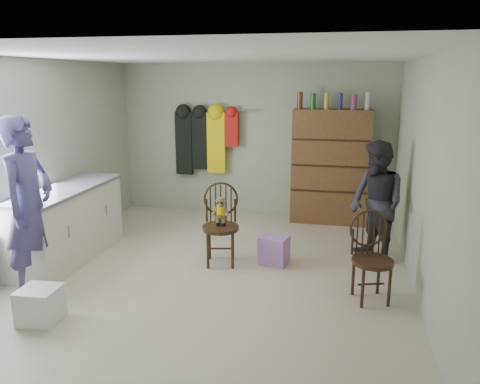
% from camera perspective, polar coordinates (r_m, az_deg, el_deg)
% --- Properties ---
extents(ground_plane, '(5.00, 5.00, 0.00)m').
position_cam_1_polar(ground_plane, '(5.72, -2.91, -9.62)').
color(ground_plane, beige).
rests_on(ground_plane, ground).
extents(room_walls, '(5.00, 5.00, 5.00)m').
position_cam_1_polar(room_walls, '(5.81, -1.73, 6.92)').
color(room_walls, '#A9B396').
rests_on(room_walls, ground).
extents(counter, '(0.64, 1.86, 0.94)m').
position_cam_1_polar(counter, '(6.33, -20.32, -3.62)').
color(counter, silver).
rests_on(counter, ground).
extents(plastic_tub, '(0.38, 0.36, 0.34)m').
position_cam_1_polar(plastic_tub, '(4.95, -23.19, -12.54)').
color(plastic_tub, white).
rests_on(plastic_tub, ground).
extents(chair_front, '(0.53, 0.53, 1.01)m').
position_cam_1_polar(chair_front, '(5.80, -2.38, -3.30)').
color(chair_front, '#372113').
rests_on(chair_front, ground).
extents(chair_far, '(0.53, 0.53, 0.94)m').
position_cam_1_polar(chair_far, '(5.06, 15.67, -7.20)').
color(chair_far, '#372113').
rests_on(chair_far, ground).
extents(striped_bag, '(0.39, 0.34, 0.36)m').
position_cam_1_polar(striped_bag, '(5.88, 4.14, -7.11)').
color(striped_bag, pink).
rests_on(striped_bag, ground).
extents(person_left, '(0.50, 0.72, 1.91)m').
position_cam_1_polar(person_left, '(5.38, -24.36, -1.65)').
color(person_left, '#4C4680').
rests_on(person_left, ground).
extents(person_right, '(0.89, 0.94, 1.53)m').
position_cam_1_polar(person_right, '(6.00, 16.30, -1.30)').
color(person_right, '#2D2B33').
rests_on(person_right, ground).
extents(dresser, '(1.20, 0.39, 2.06)m').
position_cam_1_polar(dresser, '(7.49, 10.95, 3.09)').
color(dresser, brown).
rests_on(dresser, ground).
extents(coat_rack, '(1.42, 0.12, 1.09)m').
position_cam_1_polar(coat_rack, '(7.83, -4.36, 6.27)').
color(coat_rack, '#99999E').
rests_on(coat_rack, ground).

